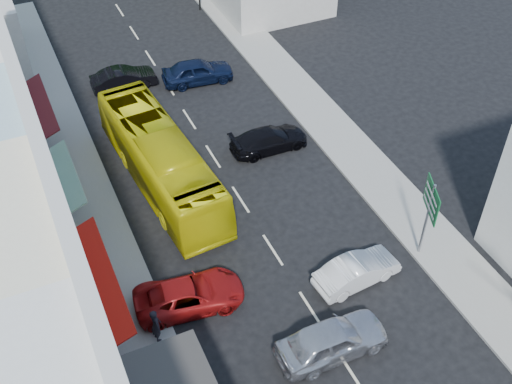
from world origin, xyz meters
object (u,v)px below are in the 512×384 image
object	(u,v)px
car_silver	(332,342)
direction_sign	(426,221)
car_white	(357,271)
car_red	(189,295)
bus	(161,162)
pedestrian_left	(156,326)

from	to	relation	value
car_silver	direction_sign	bearing A→B (deg)	-64.68
car_silver	car_white	bearing A→B (deg)	-45.52
car_white	car_red	xyz separation A→B (m)	(-7.55, 1.90, 0.00)
bus	car_white	world-z (taller)	bus
car_silver	pedestrian_left	xyz separation A→B (m)	(-6.49, 3.59, 0.30)
direction_sign	car_silver	bearing A→B (deg)	-133.34
car_silver	bus	bearing A→B (deg)	13.15
bus	direction_sign	xyz separation A→B (m)	(9.73, -10.06, 0.68)
car_silver	direction_sign	size ratio (longest dim) A/B	0.98
car_red	direction_sign	world-z (taller)	direction_sign
car_silver	car_red	bearing A→B (deg)	43.78
bus	direction_sign	world-z (taller)	direction_sign
bus	pedestrian_left	bearing A→B (deg)	-114.25
direction_sign	bus	bearing A→B (deg)	155.46
car_silver	car_red	xyz separation A→B (m)	(-4.58, 4.80, 0.00)
car_red	direction_sign	size ratio (longest dim) A/B	1.03
car_silver	car_white	distance (m)	4.15
car_red	pedestrian_left	distance (m)	2.28
car_silver	car_white	world-z (taller)	same
bus	car_red	size ratio (longest dim) A/B	2.52
bus	car_red	bearing A→B (deg)	-104.87
pedestrian_left	direction_sign	distance (m)	13.22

